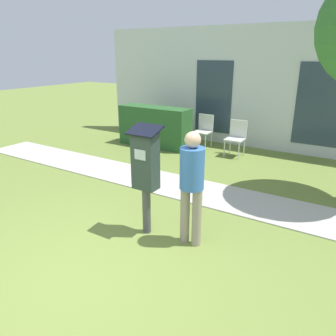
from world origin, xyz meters
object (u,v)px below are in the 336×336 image
person_standing (192,180)px  outdoor_chair_left (204,128)px  parking_meter (146,167)px  outdoor_chair_middle (236,135)px

person_standing → outdoor_chair_left: 4.99m
parking_meter → person_standing: size_ratio=1.01×
person_standing → outdoor_chair_left: size_ratio=1.76×
person_standing → outdoor_chair_left: (-2.04, 4.54, -0.40)m
person_standing → outdoor_chair_middle: person_standing is taller
outdoor_chair_left → outdoor_chair_middle: bearing=-3.5°
outdoor_chair_middle → person_standing: bearing=-99.7°
person_standing → parking_meter: bearing=-164.7°
parking_meter → outdoor_chair_middle: bearing=94.1°
person_standing → outdoor_chair_middle: bearing=111.2°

